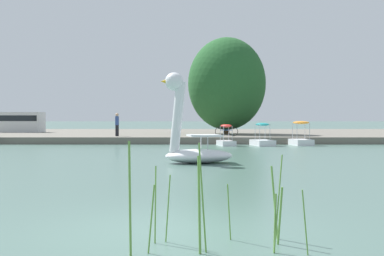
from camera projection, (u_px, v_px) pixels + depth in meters
ground_plane at (168, 230)px, 8.80m from camera, size 467.08×467.08×0.00m
shore_bank_far at (189, 135)px, 49.60m from camera, size 145.49×26.08×0.49m
swan_boat at (194, 140)px, 21.58m from camera, size 3.15×2.12×3.73m
pedal_boat_red at (227, 139)px, 34.92m from camera, size 1.26×1.97×1.43m
pedal_boat_teal at (264, 139)px, 34.89m from camera, size 1.57×2.29×1.52m
pedal_boat_orange at (302, 138)px, 35.34m from camera, size 1.43×2.13×1.64m
tree_willow_overhanging at (228, 84)px, 44.01m from camera, size 8.87×8.77×8.13m
person_on_path at (118, 124)px, 38.88m from camera, size 0.26×0.26×1.72m
bicycle_parked at (228, 131)px, 38.85m from camera, size 1.71×0.13×0.70m
parked_van at (21, 121)px, 48.88m from camera, size 4.59×2.15×1.88m
reed_clump_foreground at (214, 207)px, 7.52m from camera, size 2.50×1.05×1.57m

